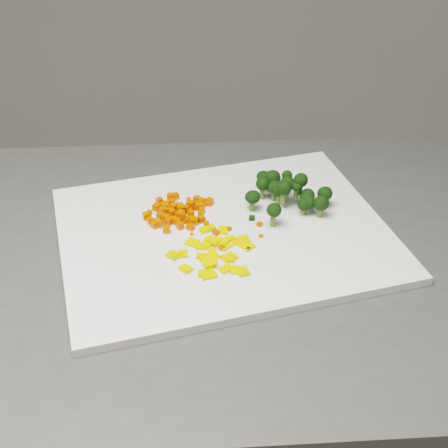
# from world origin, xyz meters

# --- Properties ---
(counter_block) EXTENTS (1.03, 0.78, 0.90)m
(counter_block) POSITION_xyz_m (-0.27, 0.53, 0.45)
(counter_block) COLOR #454543
(counter_block) RESTS_ON ground
(cutting_board) EXTENTS (0.57, 0.51, 0.01)m
(cutting_board) POSITION_xyz_m (-0.27, 0.57, 0.91)
(cutting_board) COLOR white
(cutting_board) RESTS_ON counter_block
(carrot_pile) EXTENTS (0.11, 0.11, 0.03)m
(carrot_pile) POSITION_xyz_m (-0.34, 0.60, 0.93)
(carrot_pile) COLOR #E44202
(carrot_pile) RESTS_ON cutting_board
(pepper_pile) EXTENTS (0.12, 0.12, 0.02)m
(pepper_pile) POSITION_xyz_m (-0.29, 0.50, 0.92)
(pepper_pile) COLOR yellow
(pepper_pile) RESTS_ON cutting_board
(broccoli_pile) EXTENTS (0.13, 0.13, 0.06)m
(broccoli_pile) POSITION_xyz_m (-0.18, 0.64, 0.94)
(broccoli_pile) COLOR black
(broccoli_pile) RESTS_ON cutting_board
(carrot_cube_0) EXTENTS (0.01, 0.01, 0.01)m
(carrot_cube_0) POSITION_xyz_m (-0.34, 0.62, 0.92)
(carrot_cube_0) COLOR #E44202
(carrot_cube_0) RESTS_ON carrot_pile
(carrot_cube_1) EXTENTS (0.01, 0.01, 0.01)m
(carrot_cube_1) POSITION_xyz_m (-0.36, 0.61, 0.92)
(carrot_cube_1) COLOR #E44202
(carrot_cube_1) RESTS_ON carrot_pile
(carrot_cube_2) EXTENTS (0.01, 0.01, 0.01)m
(carrot_cube_2) POSITION_xyz_m (-0.34, 0.61, 0.92)
(carrot_cube_2) COLOR #E44202
(carrot_cube_2) RESTS_ON carrot_pile
(carrot_cube_3) EXTENTS (0.01, 0.01, 0.01)m
(carrot_cube_3) POSITION_xyz_m (-0.32, 0.64, 0.92)
(carrot_cube_3) COLOR #E44202
(carrot_cube_3) RESTS_ON carrot_pile
(carrot_cube_4) EXTENTS (0.01, 0.01, 0.01)m
(carrot_cube_4) POSITION_xyz_m (-0.30, 0.63, 0.92)
(carrot_cube_4) COLOR #E44202
(carrot_cube_4) RESTS_ON carrot_pile
(carrot_cube_5) EXTENTS (0.01, 0.01, 0.01)m
(carrot_cube_5) POSITION_xyz_m (-0.32, 0.58, 0.92)
(carrot_cube_5) COLOR #E44202
(carrot_cube_5) RESTS_ON carrot_pile
(carrot_cube_6) EXTENTS (0.01, 0.01, 0.01)m
(carrot_cube_6) POSITION_xyz_m (-0.34, 0.60, 0.93)
(carrot_cube_6) COLOR #E44202
(carrot_cube_6) RESTS_ON carrot_pile
(carrot_cube_7) EXTENTS (0.01, 0.01, 0.01)m
(carrot_cube_7) POSITION_xyz_m (-0.36, 0.60, 0.92)
(carrot_cube_7) COLOR #E44202
(carrot_cube_7) RESTS_ON carrot_pile
(carrot_cube_8) EXTENTS (0.01, 0.01, 0.01)m
(carrot_cube_8) POSITION_xyz_m (-0.33, 0.59, 0.92)
(carrot_cube_8) COLOR #E44202
(carrot_cube_8) RESTS_ON carrot_pile
(carrot_cube_9) EXTENTS (0.01, 0.01, 0.01)m
(carrot_cube_9) POSITION_xyz_m (-0.30, 0.58, 0.92)
(carrot_cube_9) COLOR #E44202
(carrot_cube_9) RESTS_ON carrot_pile
(carrot_cube_10) EXTENTS (0.01, 0.01, 0.01)m
(carrot_cube_10) POSITION_xyz_m (-0.31, 0.62, 0.92)
(carrot_cube_10) COLOR #E44202
(carrot_cube_10) RESTS_ON carrot_pile
(carrot_cube_11) EXTENTS (0.01, 0.01, 0.01)m
(carrot_cube_11) POSITION_xyz_m (-0.35, 0.55, 0.92)
(carrot_cube_11) COLOR #E44202
(carrot_cube_11) RESTS_ON carrot_pile
(carrot_cube_12) EXTENTS (0.01, 0.01, 0.01)m
(carrot_cube_12) POSITION_xyz_m (-0.36, 0.59, 0.92)
(carrot_cube_12) COLOR #E44202
(carrot_cube_12) RESTS_ON carrot_pile
(carrot_cube_13) EXTENTS (0.01, 0.01, 0.01)m
(carrot_cube_13) POSITION_xyz_m (-0.31, 0.62, 0.92)
(carrot_cube_13) COLOR #E44202
(carrot_cube_13) RESTS_ON carrot_pile
(carrot_cube_14) EXTENTS (0.01, 0.01, 0.01)m
(carrot_cube_14) POSITION_xyz_m (-0.37, 0.59, 0.92)
(carrot_cube_14) COLOR #E44202
(carrot_cube_14) RESTS_ON carrot_pile
(carrot_cube_15) EXTENTS (0.01, 0.01, 0.01)m
(carrot_cube_15) POSITION_xyz_m (-0.32, 0.58, 0.92)
(carrot_cube_15) COLOR #E44202
(carrot_cube_15) RESTS_ON carrot_pile
(carrot_cube_16) EXTENTS (0.01, 0.01, 0.01)m
(carrot_cube_16) POSITION_xyz_m (-0.33, 0.58, 0.92)
(carrot_cube_16) COLOR #E44202
(carrot_cube_16) RESTS_ON carrot_pile
(carrot_cube_17) EXTENTS (0.01, 0.01, 0.01)m
(carrot_cube_17) POSITION_xyz_m (-0.36, 0.58, 0.92)
(carrot_cube_17) COLOR #E44202
(carrot_cube_17) RESTS_ON carrot_pile
(carrot_cube_18) EXTENTS (0.01, 0.01, 0.01)m
(carrot_cube_18) POSITION_xyz_m (-0.34, 0.60, 0.92)
(carrot_cube_18) COLOR #E44202
(carrot_cube_18) RESTS_ON carrot_pile
(carrot_cube_19) EXTENTS (0.01, 0.01, 0.01)m
(carrot_cube_19) POSITION_xyz_m (-0.39, 0.59, 0.92)
(carrot_cube_19) COLOR #E44202
(carrot_cube_19) RESTS_ON carrot_pile
(carrot_cube_20) EXTENTS (0.01, 0.01, 0.01)m
(carrot_cube_20) POSITION_xyz_m (-0.34, 0.58, 0.93)
(carrot_cube_20) COLOR #E44202
(carrot_cube_20) RESTS_ON carrot_pile
(carrot_cube_21) EXTENTS (0.01, 0.01, 0.01)m
(carrot_cube_21) POSITION_xyz_m (-0.38, 0.61, 0.92)
(carrot_cube_21) COLOR #E44202
(carrot_cube_21) RESTS_ON carrot_pile
(carrot_cube_22) EXTENTS (0.01, 0.01, 0.01)m
(carrot_cube_22) POSITION_xyz_m (-0.36, 0.62, 0.92)
(carrot_cube_22) COLOR #E44202
(carrot_cube_22) RESTS_ON carrot_pile
(carrot_cube_23) EXTENTS (0.01, 0.01, 0.01)m
(carrot_cube_23) POSITION_xyz_m (-0.35, 0.60, 0.93)
(carrot_cube_23) COLOR #E44202
(carrot_cube_23) RESTS_ON carrot_pile
(carrot_cube_24) EXTENTS (0.01, 0.01, 0.01)m
(carrot_cube_24) POSITION_xyz_m (-0.35, 0.62, 0.92)
(carrot_cube_24) COLOR #E44202
(carrot_cube_24) RESTS_ON carrot_pile
(carrot_cube_25) EXTENTS (0.01, 0.01, 0.01)m
(carrot_cube_25) POSITION_xyz_m (-0.33, 0.58, 0.93)
(carrot_cube_25) COLOR #E44202
(carrot_cube_25) RESTS_ON carrot_pile
(carrot_cube_26) EXTENTS (0.01, 0.01, 0.01)m
(carrot_cube_26) POSITION_xyz_m (-0.31, 0.61, 0.92)
(carrot_cube_26) COLOR #E44202
(carrot_cube_26) RESTS_ON carrot_pile
(carrot_cube_27) EXTENTS (0.01, 0.01, 0.01)m
(carrot_cube_27) POSITION_xyz_m (-0.34, 0.58, 0.92)
(carrot_cube_27) COLOR #E44202
(carrot_cube_27) RESTS_ON carrot_pile
(carrot_cube_28) EXTENTS (0.01, 0.01, 0.01)m
(carrot_cube_28) POSITION_xyz_m (-0.31, 0.63, 0.92)
(carrot_cube_28) COLOR #E44202
(carrot_cube_28) RESTS_ON carrot_pile
(carrot_cube_29) EXTENTS (0.01, 0.01, 0.01)m
(carrot_cube_29) POSITION_xyz_m (-0.37, 0.61, 0.92)
(carrot_cube_29) COLOR #E44202
(carrot_cube_29) RESTS_ON carrot_pile
(carrot_cube_30) EXTENTS (0.01, 0.01, 0.01)m
(carrot_cube_30) POSITION_xyz_m (-0.37, 0.61, 0.92)
(carrot_cube_30) COLOR #E44202
(carrot_cube_30) RESTS_ON carrot_pile
(carrot_cube_31) EXTENTS (0.01, 0.01, 0.01)m
(carrot_cube_31) POSITION_xyz_m (-0.35, 0.60, 0.92)
(carrot_cube_31) COLOR #E44202
(carrot_cube_31) RESTS_ON carrot_pile
(carrot_cube_32) EXTENTS (0.01, 0.01, 0.01)m
(carrot_cube_32) POSITION_xyz_m (-0.33, 0.64, 0.92)
(carrot_cube_32) COLOR #E44202
(carrot_cube_32) RESTS_ON carrot_pile
(carrot_cube_33) EXTENTS (0.01, 0.01, 0.01)m
(carrot_cube_33) POSITION_xyz_m (-0.36, 0.62, 0.92)
(carrot_cube_33) COLOR #E44202
(carrot_cube_33) RESTS_ON carrot_pile
(carrot_cube_34) EXTENTS (0.01, 0.01, 0.01)m
(carrot_cube_34) POSITION_xyz_m (-0.33, 0.60, 0.92)
(carrot_cube_34) COLOR #E44202
(carrot_cube_34) RESTS_ON carrot_pile
(carrot_cube_35) EXTENTS (0.01, 0.01, 0.01)m
(carrot_cube_35) POSITION_xyz_m (-0.29, 0.57, 0.92)
(carrot_cube_35) COLOR #E44202
(carrot_cube_35) RESTS_ON carrot_pile
(carrot_cube_36) EXTENTS (0.01, 0.01, 0.01)m
(carrot_cube_36) POSITION_xyz_m (-0.35, 0.64, 0.92)
(carrot_cube_36) COLOR #E44202
(carrot_cube_36) RESTS_ON carrot_pile
(carrot_cube_37) EXTENTS (0.01, 0.01, 0.01)m
(carrot_cube_37) POSITION_xyz_m (-0.32, 0.56, 0.92)
(carrot_cube_37) COLOR #E44202
(carrot_cube_37) RESTS_ON carrot_pile
(carrot_cube_38) EXTENTS (0.01, 0.01, 0.01)m
(carrot_cube_38) POSITION_xyz_m (-0.36, 0.62, 0.92)
(carrot_cube_38) COLOR #E44202
(carrot_cube_38) RESTS_ON carrot_pile
(carrot_cube_39) EXTENTS (0.01, 0.01, 0.01)m
(carrot_cube_39) POSITION_xyz_m (-0.34, 0.61, 0.92)
(carrot_cube_39) COLOR #E44202
(carrot_cube_39) RESTS_ON carrot_pile
(carrot_cube_40) EXTENTS (0.01, 0.01, 0.01)m
(carrot_cube_40) POSITION_xyz_m (-0.31, 0.62, 0.92)
(carrot_cube_40) COLOR #E44202
(carrot_cube_40) RESTS_ON carrot_pile
(carrot_cube_41) EXTENTS (0.01, 0.01, 0.01)m
(carrot_cube_41) POSITION_xyz_m (-0.32, 0.62, 0.92)
(carrot_cube_41) COLOR #E44202
(carrot_cube_41) RESTS_ON carrot_pile
(carrot_cube_42) EXTENTS (0.01, 0.01, 0.01)m
(carrot_cube_42) POSITION_xyz_m (-0.37, 0.63, 0.92)
(carrot_cube_42) COLOR #E44202
(carrot_cube_42) RESTS_ON carrot_pile
(carrot_cube_43) EXTENTS (0.01, 0.01, 0.01)m
(carrot_cube_43) POSITION_xyz_m (-0.31, 0.62, 0.92)
(carrot_cube_43) COLOR #E44202
(carrot_cube_43) RESTS_ON carrot_pile
(carrot_cube_44) EXTENTS (0.01, 0.01, 0.01)m
(carrot_cube_44) POSITION_xyz_m (-0.34, 0.57, 0.92)
(carrot_cube_44) COLOR #E44202
(carrot_cube_44) RESTS_ON carrot_pile
(carrot_cube_45) EXTENTS (0.01, 0.01, 0.01)m
(carrot_cube_45) POSITION_xyz_m (-0.33, 0.60, 0.92)
(carrot_cube_45) COLOR #E44202
(carrot_cube_45) RESTS_ON carrot_pile
(carrot_cube_46) EXTENTS (0.01, 0.01, 0.01)m
(carrot_cube_46) POSITION_xyz_m (-0.33, 0.56, 0.92)
(carrot_cube_46) COLOR #E44202
(carrot_cube_46) RESTS_ON carrot_pile
(carrot_cube_47) EXTENTS (0.01, 0.01, 0.01)m
(carrot_cube_47) POSITION_xyz_m (-0.31, 0.62, 0.92)
(carrot_cube_47) COLOR #E44202
(carrot_cube_47) RESTS_ON carrot_pile
(carrot_cube_48) EXTENTS (0.01, 0.01, 0.01)m
(carrot_cube_48) POSITION_xyz_m (-0.38, 0.58, 0.92)
(carrot_cube_48) COLOR #E44202
(carrot_cube_48) RESTS_ON carrot_pile
(carrot_cube_49) EXTENTS (0.01, 0.01, 0.01)m
(carrot_cube_49) POSITION_xyz_m (-0.35, 0.58, 0.92)
(carrot_cube_49) COLOR #E44202
(carrot_cube_49) RESTS_ON carrot_pile
(carrot_cube_50) EXTENTS (0.01, 0.01, 0.01)m
(carrot_cube_50) POSITION_xyz_m (-0.36, 0.60, 0.92)
(carrot_cube_50) COLOR #E44202
(carrot_cube_50) RESTS_ON carrot_pile
(carrot_cube_51) EXTENTS (0.01, 0.01, 0.01)m
(carrot_cube_51) POSITION_xyz_m (-0.31, 0.60, 0.92)
(carrot_cube_51) COLOR #E44202
(carrot_cube_51) RESTS_ON carrot_pile
(carrot_cube_52) EXTENTS (0.01, 0.01, 0.01)m
(carrot_cube_52) POSITION_xyz_m (-0.32, 0.56, 0.92)
(carrot_cube_52) COLOR #E44202
(carrot_cube_52) RESTS_ON carrot_pile
(carrot_cube_53) EXTENTS (0.01, 0.01, 0.01)m
(carrot_cube_53) POSITION_xyz_m (-0.37, 0.56, 0.92)
(carrot_cube_53) COLOR #E44202
(carrot_cube_53) RESTS_ON carrot_pile
(carrot_cube_54) EXTENTS (0.01, 0.01, 0.01)m
(carrot_cube_54) POSITION_xyz_m (-0.35, 0.59, 0.92)
(carrot_cube_54) COLOR #E44202
(carrot_cube_54) RESTS_ON carrot_pile
(carrot_cube_55) EXTENTS (0.01, 0.01, 0.01)m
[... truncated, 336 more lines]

